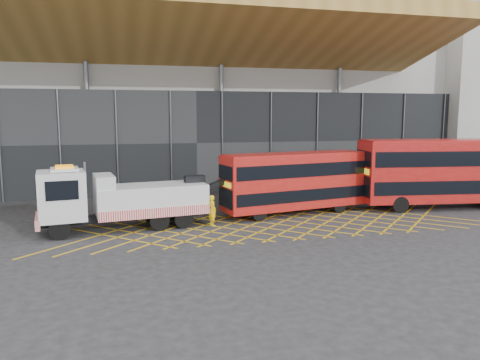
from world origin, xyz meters
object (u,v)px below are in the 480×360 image
object	(u,v)px
worker	(212,210)
bus_second	(445,170)
bus_towed	(295,180)
recovery_truck	(119,199)

from	to	relation	value
worker	bus_second	bearing A→B (deg)	-99.29
bus_towed	worker	xyz separation A→B (m)	(-5.59, -1.89, -1.26)
bus_second	worker	world-z (taller)	bus_second
recovery_truck	worker	distance (m)	5.13
bus_towed	bus_second	distance (m)	10.31
recovery_truck	bus_towed	size ratio (longest dim) A/B	1.09
bus_towed	recovery_truck	bearing A→B (deg)	177.08
bus_second	recovery_truck	bearing A→B (deg)	-170.45
recovery_truck	worker	size ratio (longest dim) A/B	6.06
bus_second	worker	size ratio (longest dim) A/B	6.58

